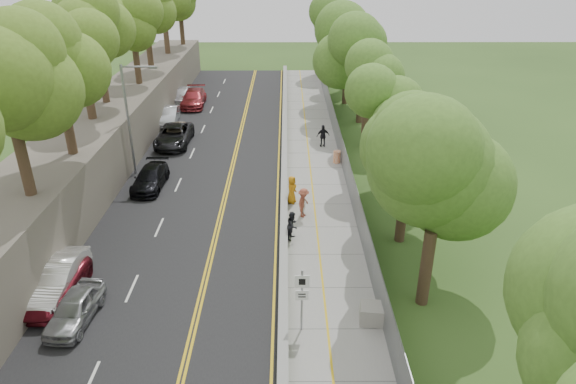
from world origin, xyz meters
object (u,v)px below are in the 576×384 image
Objects in this scene: painter_0 at (292,190)px; person_far at (323,136)px; streetlight at (131,113)px; signpost at (302,294)px; concrete_block at (374,314)px; car_2 at (54,286)px; car_1 at (57,278)px; car_0 at (75,308)px; construction_barrel at (337,157)px.

painter_0 is 0.99× the size of person_far.
signpost is (11.51, -17.02, -2.68)m from streetlight.
streetlight reaches higher than painter_0.
person_far is (-0.86, 21.98, 0.51)m from concrete_block.
painter_0 is (11.35, 9.96, 0.26)m from car_2.
car_1 is 2.62× the size of person_far.
concrete_block is at bearing -140.13° from painter_0.
person_far is at bearing 54.15° from car_1.
streetlight is at bearing 90.00° from painter_0.
signpost is 2.44× the size of concrete_block.
person_far reaches higher than car_0.
signpost is 3.29× the size of construction_barrel.
streetlight is 1.64× the size of car_1.
car_2 is (-14.89, -16.73, 0.19)m from construction_barrel.
car_2 reaches higher than car_0.
person_far is at bearing 103.65° from construction_barrel.
signpost reaches higher than car_0.
construction_barrel is at bearing 90.04° from concrete_block.
concrete_block is at bearing 8.94° from signpost.
streetlight is 4.34× the size of painter_0.
concrete_block is 15.07m from car_1.
car_0 is at bearing 162.98° from painter_0.
car_1 is 14.82m from painter_0.
car_2 is at bearing -131.66° from construction_barrel.
construction_barrel is at bearing 48.58° from car_2.
construction_barrel is 18.50m from concrete_block.
car_0 is 2.09× the size of person_far.
car_1 is 1.01× the size of car_2.
painter_0 reaches higher than car_0.
streetlight reaches higher than construction_barrel.
car_2 is (-14.90, 1.77, 0.23)m from concrete_block.
signpost is at bearing -155.56° from painter_0.
streetlight is 2.05× the size of car_0.
streetlight is at bearing 89.70° from car_2.
car_1 reaches higher than construction_barrel.
person_far reaches higher than painter_0.
signpost reaches higher than car_1.
car_2 is (0.00, -0.43, -0.13)m from car_1.
streetlight is 4.30× the size of person_far.
painter_0 is at bearing 39.55° from car_1.
car_0 is 15.15m from painter_0.
concrete_block is 0.26× the size of car_2.
concrete_block is 13.30m from car_0.
car_2 is at bearing 154.32° from painter_0.
signpost is at bearing 72.25° from person_far.
signpost is 19.34m from construction_barrel.
car_2 is at bearing 139.10° from car_0.
signpost reaches higher than person_far.
car_2 reaches higher than construction_barrel.
streetlight is 22.53m from concrete_block.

